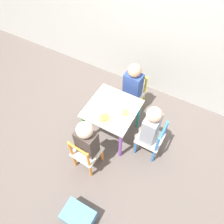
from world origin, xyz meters
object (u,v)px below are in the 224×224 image
(kids_table, at_px, (112,113))
(child_right, at_px, (149,127))
(chair_orange, at_px, (86,154))
(child_front, at_px, (88,141))
(child_back, at_px, (132,86))
(storage_bin, at_px, (79,216))
(chair_yellow, at_px, (134,93))
(plate_right, at_px, (125,113))
(plate_front, at_px, (105,118))
(chair_blue, at_px, (152,140))

(kids_table, relative_size, child_right, 0.69)
(chair_orange, bearing_deg, child_front, -90.00)
(child_back, bearing_deg, storage_bin, -79.09)
(chair_yellow, bearing_deg, chair_orange, -89.86)
(chair_orange, bearing_deg, chair_yellow, -90.14)
(child_right, bearing_deg, plate_right, -90.49)
(child_right, height_order, storage_bin, child_right)
(plate_front, bearing_deg, chair_yellow, 86.81)
(child_right, distance_m, plate_right, 0.28)
(chair_yellow, bearing_deg, child_back, -90.00)
(plate_front, bearing_deg, child_back, 86.92)
(plate_right, height_order, storage_bin, plate_right)
(kids_table, bearing_deg, chair_orange, -93.91)
(chair_orange, height_order, chair_yellow, same)
(kids_table, relative_size, child_front, 0.71)
(chair_blue, xyz_separation_m, chair_yellow, (-0.45, 0.50, 0.00))
(chair_blue, xyz_separation_m, plate_right, (-0.33, 0.01, 0.24))
(plate_front, bearing_deg, chair_blue, 16.80)
(chair_orange, relative_size, child_right, 0.68)
(kids_table, height_order, child_right, child_right)
(chair_orange, bearing_deg, kids_table, -90.00)
(child_front, distance_m, storage_bin, 0.70)
(chair_blue, height_order, chair_orange, same)
(kids_table, xyz_separation_m, chair_orange, (-0.03, -0.49, -0.15))
(chair_yellow, bearing_deg, plate_front, -88.99)
(storage_bin, bearing_deg, plate_front, 103.33)
(chair_orange, xyz_separation_m, plate_right, (0.19, 0.49, 0.24))
(child_right, bearing_deg, child_back, -136.65)
(chair_orange, xyz_separation_m, plate_front, (0.03, 0.33, 0.24))
(chair_yellow, relative_size, plate_front, 2.95)
(plate_front, bearing_deg, plate_right, 45.00)
(child_back, distance_m, plate_right, 0.45)
(child_back, relative_size, plate_front, 4.29)
(child_front, distance_m, plate_front, 0.28)
(chair_yellow, bearing_deg, child_front, -89.87)
(child_back, bearing_deg, plate_right, -69.65)
(chair_orange, height_order, storage_bin, chair_orange)
(storage_bin, bearing_deg, kids_table, 101.31)
(kids_table, height_order, plate_front, plate_front)
(chair_orange, relative_size, child_back, 0.69)
(storage_bin, bearing_deg, chair_yellow, 96.27)
(kids_table, bearing_deg, storage_bin, -78.69)
(child_front, bearing_deg, plate_front, -92.21)
(chair_orange, relative_size, chair_yellow, 1.00)
(child_front, height_order, plate_right, child_front)
(child_right, height_order, plate_right, child_right)
(chair_blue, distance_m, chair_orange, 0.71)
(chair_blue, relative_size, child_right, 0.68)
(kids_table, height_order, plate_right, plate_right)
(chair_blue, height_order, child_front, child_front)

